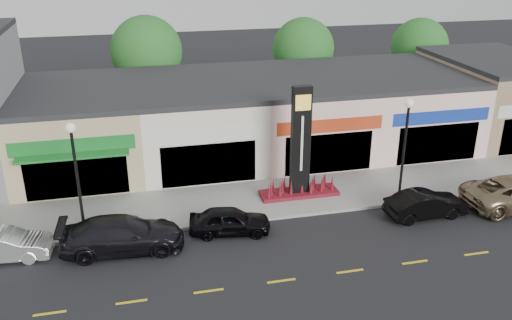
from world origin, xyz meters
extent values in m
plane|color=black|center=(0.00, 0.00, 0.00)|extent=(120.00, 120.00, 0.00)
cube|color=gray|center=(0.00, 4.35, 0.07)|extent=(52.00, 4.30, 0.15)
cube|color=gray|center=(0.00, 2.10, 0.07)|extent=(52.00, 0.20, 0.15)
cube|color=tan|center=(-8.50, 11.50, 2.25)|extent=(7.00, 10.00, 4.50)
cube|color=#262628|center=(-8.50, 11.50, 4.65)|extent=(7.00, 10.00, 0.30)
cube|color=black|center=(-8.50, 6.55, 1.40)|extent=(5.25, 0.10, 2.40)
cube|color=#186F28|center=(-8.50, 6.55, 3.10)|extent=(6.30, 0.12, 0.80)
cube|color=#186F28|center=(-8.50, 6.10, 2.70)|extent=(5.60, 0.90, 0.12)
cube|color=silver|center=(-1.50, 11.50, 2.25)|extent=(7.00, 10.00, 4.50)
cube|color=#262628|center=(-1.50, 11.50, 4.65)|extent=(7.00, 10.00, 0.30)
cube|color=black|center=(-1.50, 6.55, 1.40)|extent=(5.25, 0.10, 2.40)
cube|color=silver|center=(-1.50, 6.55, 3.10)|extent=(6.30, 0.12, 0.80)
cube|color=beige|center=(5.50, 11.50, 2.25)|extent=(7.00, 10.00, 4.50)
cube|color=#262628|center=(5.50, 11.50, 4.65)|extent=(7.00, 10.00, 0.30)
cube|color=black|center=(5.50, 6.55, 1.40)|extent=(5.25, 0.10, 2.40)
cube|color=#B73918|center=(5.50, 6.55, 3.10)|extent=(6.30, 0.12, 0.80)
cube|color=beige|center=(12.50, 11.50, 2.25)|extent=(7.00, 10.00, 4.50)
cube|color=#262628|center=(12.50, 11.50, 4.65)|extent=(7.00, 10.00, 0.30)
cube|color=black|center=(12.50, 6.55, 1.40)|extent=(5.25, 0.10, 2.40)
cube|color=#153198|center=(12.50, 6.55, 3.10)|extent=(6.30, 0.12, 0.80)
cube|color=olive|center=(19.50, 11.50, 2.50)|extent=(7.00, 10.00, 5.00)
cube|color=#262628|center=(19.50, 11.50, 5.15)|extent=(7.00, 10.00, 0.30)
cylinder|color=#382619|center=(-4.00, 19.50, 1.57)|extent=(0.36, 0.36, 3.15)
sphere|color=#1C591C|center=(-4.00, 19.50, 5.23)|extent=(5.20, 5.20, 5.20)
cylinder|color=#382619|center=(8.00, 19.50, 1.49)|extent=(0.36, 0.36, 2.97)
sphere|color=#1C591C|center=(8.00, 19.50, 4.89)|extent=(4.80, 4.80, 4.80)
cylinder|color=#382619|center=(18.00, 19.50, 1.40)|extent=(0.36, 0.36, 2.80)
sphere|color=#1C591C|center=(18.00, 19.50, 4.64)|extent=(4.60, 4.60, 4.60)
cylinder|color=black|center=(-8.00, 2.50, 0.30)|extent=(0.32, 0.32, 0.30)
cylinder|color=black|center=(-8.00, 2.50, 2.80)|extent=(0.14, 0.14, 5.00)
sphere|color=silver|center=(-8.00, 2.50, 5.40)|extent=(0.44, 0.44, 0.44)
cylinder|color=black|center=(8.00, 2.50, 0.30)|extent=(0.32, 0.32, 0.30)
cylinder|color=black|center=(8.00, 2.50, 2.80)|extent=(0.14, 0.14, 5.00)
sphere|color=silver|center=(8.00, 2.50, 5.40)|extent=(0.44, 0.44, 0.44)
cube|color=#5B0F20|center=(3.00, 4.20, 0.25)|extent=(4.20, 1.30, 0.20)
cube|color=black|center=(3.00, 4.20, 3.15)|extent=(1.00, 0.40, 6.00)
cube|color=yellow|center=(3.00, 3.98, 5.35)|extent=(0.80, 0.05, 0.80)
cube|color=silver|center=(3.00, 3.98, 3.15)|extent=(0.12, 0.04, 3.00)
imported|color=silver|center=(-11.32, 1.38, 0.67)|extent=(1.78, 4.19, 1.34)
imported|color=black|center=(-6.26, 0.90, 0.79)|extent=(2.45, 5.53, 1.58)
imported|color=black|center=(-1.33, 1.29, 0.65)|extent=(2.12, 4.01, 1.30)
imported|color=black|center=(8.49, 0.66, 0.67)|extent=(1.56, 4.13, 1.35)
camera|label=1|loc=(-5.24, -20.81, 13.08)|focal=38.00mm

